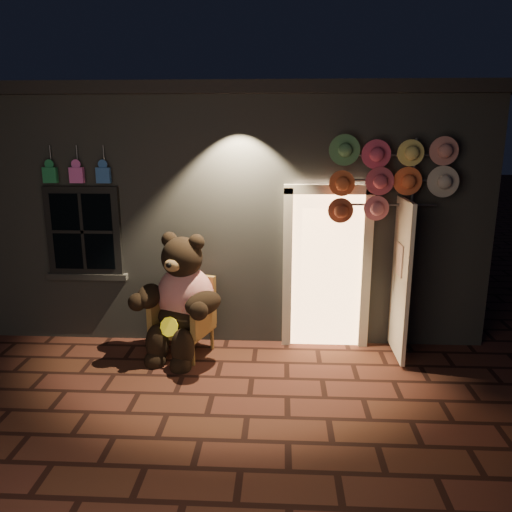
{
  "coord_description": "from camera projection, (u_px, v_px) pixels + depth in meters",
  "views": [
    {
      "loc": [
        0.75,
        -4.97,
        2.85
      ],
      "look_at": [
        0.44,
        1.0,
        1.35
      ],
      "focal_mm": 35.0,
      "sensor_mm": 36.0,
      "label": 1
    }
  ],
  "objects": [
    {
      "name": "ground",
      "position": [
        212.0,
        395.0,
        5.55
      ],
      "size": [
        60.0,
        60.0,
        0.0
      ],
      "primitive_type": "plane",
      "color": "#51271F",
      "rests_on": "ground"
    },
    {
      "name": "shop_building",
      "position": [
        241.0,
        195.0,
        8.99
      ],
      "size": [
        7.3,
        5.95,
        3.51
      ],
      "color": "slate",
      "rests_on": "ground"
    },
    {
      "name": "teddy_bear",
      "position": [
        181.0,
        300.0,
        6.36
      ],
      "size": [
        1.17,
        1.08,
        1.69
      ],
      "rotation": [
        0.0,
        0.0,
        -0.32
      ],
      "color": "red",
      "rests_on": "ground"
    },
    {
      "name": "wicker_armchair",
      "position": [
        186.0,
        315.0,
        6.54
      ],
      "size": [
        0.84,
        0.81,
        1.01
      ],
      "rotation": [
        0.0,
        0.0,
        -0.32
      ],
      "color": "olive",
      "rests_on": "ground"
    },
    {
      "name": "hat_rack",
      "position": [
        388.0,
        178.0,
        6.13
      ],
      "size": [
        1.58,
        0.22,
        2.79
      ],
      "color": "#59595E",
      "rests_on": "ground"
    }
  ]
}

